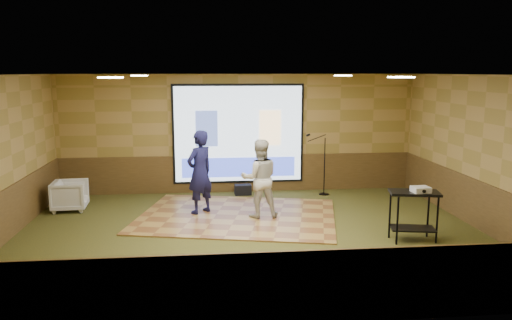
{
  "coord_description": "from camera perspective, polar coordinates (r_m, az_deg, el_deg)",
  "views": [
    {
      "loc": [
        -0.85,
        -9.06,
        3.05
      ],
      "look_at": [
        0.17,
        0.77,
        1.3
      ],
      "focal_mm": 35.0,
      "sensor_mm": 36.0,
      "label": 1
    }
  ],
  "objects": [
    {
      "name": "wainscot_front",
      "position": [
        6.21,
        2.55,
        -14.49
      ],
      "size": [
        9.0,
        0.04,
        0.95
      ],
      "primitive_type": "cube",
      "color": "#453217",
      "rests_on": "ground"
    },
    {
      "name": "dance_floor",
      "position": [
        10.75,
        -2.15,
        -6.37
      ],
      "size": [
        4.71,
        3.97,
        0.03
      ],
      "primitive_type": "cube",
      "rotation": [
        0.0,
        0.0,
        -0.23
      ],
      "color": "olive",
      "rests_on": "ground"
    },
    {
      "name": "banquet_chair",
      "position": [
        11.87,
        -20.48,
        -3.81
      ],
      "size": [
        0.79,
        0.77,
        0.67
      ],
      "primitive_type": "imported",
      "rotation": [
        0.0,
        0.0,
        1.64
      ],
      "color": "gray",
      "rests_on": "ground"
    },
    {
      "name": "ground",
      "position": [
        9.6,
        -0.54,
        -8.48
      ],
      "size": [
        9.0,
        9.0,
        0.0
      ],
      "primitive_type": "plane",
      "color": "#2B3618",
      "rests_on": "ground"
    },
    {
      "name": "wainscot_back",
      "position": [
        12.83,
        -2.0,
        -1.54
      ],
      "size": [
        9.0,
        0.04,
        0.95
      ],
      "primitive_type": "cube",
      "color": "#453217",
      "rests_on": "ground"
    },
    {
      "name": "duffel_bag",
      "position": [
        12.57,
        -1.51,
        -3.41
      ],
      "size": [
        0.42,
        0.29,
        0.25
      ],
      "primitive_type": "cube",
      "rotation": [
        0.0,
        0.0,
        0.04
      ],
      "color": "black",
      "rests_on": "ground"
    },
    {
      "name": "mic_stand",
      "position": [
        12.6,
        7.56,
        -1.74
      ],
      "size": [
        0.61,
        0.25,
        1.55
      ],
      "rotation": [
        0.0,
        0.0,
        -0.0
      ],
      "color": "black",
      "rests_on": "ground"
    },
    {
      "name": "downlight_nw",
      "position": [
        10.95,
        -13.18,
        9.36
      ],
      "size": [
        0.32,
        0.32,
        0.02
      ],
      "primitive_type": "cube",
      "color": "beige",
      "rests_on": "room_shell"
    },
    {
      "name": "room_shell",
      "position": [
        9.15,
        -0.57,
        4.05
      ],
      "size": [
        9.04,
        7.04,
        3.02
      ],
      "color": "#A18243",
      "rests_on": "ground"
    },
    {
      "name": "player_right",
      "position": [
        10.43,
        0.41,
        -2.11
      ],
      "size": [
        0.83,
        0.66,
        1.65
      ],
      "primitive_type": "imported",
      "rotation": [
        0.0,
        0.0,
        3.18
      ],
      "color": "beige",
      "rests_on": "dance_floor"
    },
    {
      "name": "projector_screen",
      "position": [
        12.63,
        -2.02,
        2.87
      ],
      "size": [
        3.32,
        0.06,
        2.52
      ],
      "color": "black",
      "rests_on": "room_shell"
    },
    {
      "name": "downlight_se",
      "position": [
        8.15,
        16.24,
        9.08
      ],
      "size": [
        0.32,
        0.32,
        0.02
      ],
      "primitive_type": "cube",
      "color": "beige",
      "rests_on": "room_shell"
    },
    {
      "name": "av_table",
      "position": [
        9.52,
        17.59,
        -5.11
      ],
      "size": [
        0.88,
        0.46,
        0.92
      ],
      "rotation": [
        0.0,
        0.0,
        -0.2
      ],
      "color": "black",
      "rests_on": "ground"
    },
    {
      "name": "player_left",
      "position": [
        10.77,
        -6.44,
        -1.38
      ],
      "size": [
        0.78,
        0.76,
        1.8
      ],
      "primitive_type": "imported",
      "rotation": [
        0.0,
        0.0,
        3.87
      ],
      "color": "#151542",
      "rests_on": "dance_floor"
    },
    {
      "name": "projector",
      "position": [
        9.41,
        18.32,
        -3.22
      ],
      "size": [
        0.32,
        0.27,
        0.1
      ],
      "primitive_type": "cube",
      "rotation": [
        0.0,
        0.0,
        0.06
      ],
      "color": "silver",
      "rests_on": "av_table"
    },
    {
      "name": "downlight_ne",
      "position": [
        11.28,
        9.9,
        9.49
      ],
      "size": [
        0.32,
        0.32,
        0.02
      ],
      "primitive_type": "cube",
      "color": "beige",
      "rests_on": "room_shell"
    },
    {
      "name": "downlight_sw",
      "position": [
        7.68,
        -16.26,
        9.04
      ],
      "size": [
        0.32,
        0.32,
        0.02
      ],
      "primitive_type": "cube",
      "color": "beige",
      "rests_on": "room_shell"
    },
    {
      "name": "wainscot_right",
      "position": [
        10.82,
        23.87,
        -4.6
      ],
      "size": [
        0.04,
        7.0,
        0.95
      ],
      "primitive_type": "cube",
      "color": "#453217",
      "rests_on": "ground"
    },
    {
      "name": "wainscot_left",
      "position": [
        10.1,
        -26.91,
        -5.85
      ],
      "size": [
        0.04,
        7.0,
        0.95
      ],
      "primitive_type": "cube",
      "color": "#453217",
      "rests_on": "ground"
    }
  ]
}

